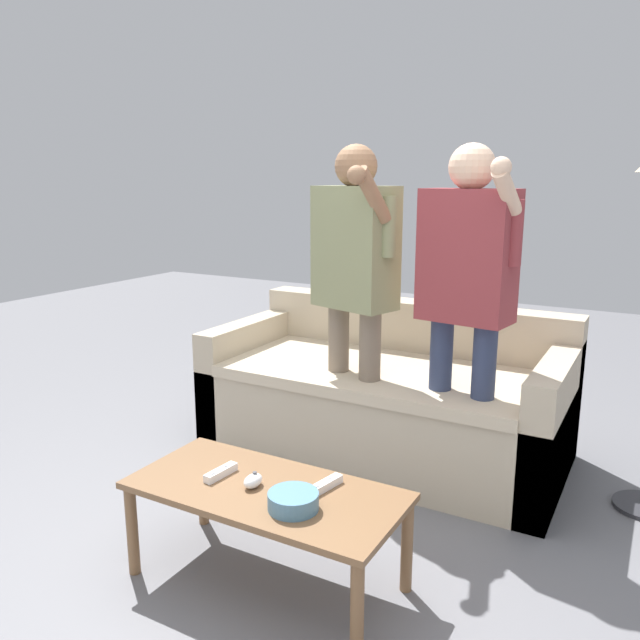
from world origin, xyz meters
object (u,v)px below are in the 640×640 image
coffee_table (266,500)px  game_remote_wand_near (221,473)px  player_center (354,272)px  game_remote_wand_far (325,485)px  snack_bowl (293,501)px  player_right (466,283)px  couch (387,400)px  game_remote_nunchuk (253,481)px

coffee_table → game_remote_wand_near: 0.21m
player_center → game_remote_wand_far: size_ratio=9.80×
coffee_table → player_center: (-0.15, 1.02, 0.70)m
snack_bowl → game_remote_wand_near: snack_bowl is taller
coffee_table → snack_bowl: bearing=-25.3°
snack_bowl → player_right: (0.24, 1.09, 0.62)m
game_remote_wand_near → couch: bearing=84.8°
snack_bowl → game_remote_nunchuk: 0.22m
snack_bowl → game_remote_nunchuk: snack_bowl is taller
game_remote_nunchuk → player_center: bearing=95.9°
snack_bowl → game_remote_wand_near: size_ratio=1.14×
player_center → couch: bearing=76.1°
game_remote_wand_far → snack_bowl: bearing=-98.5°
couch → game_remote_nunchuk: bearing=-88.4°
snack_bowl → game_remote_nunchuk: (-0.21, 0.06, -0.01)m
couch → player_center: bearing=-103.9°
player_center → game_remote_wand_near: player_center is taller
game_remote_nunchuk → game_remote_wand_far: bearing=25.9°
couch → player_right: size_ratio=1.15×
snack_bowl → game_remote_wand_far: snack_bowl is taller
couch → game_remote_wand_far: (0.27, -1.21, 0.10)m
player_center → game_remote_wand_far: bearing=-69.5°
game_remote_wand_near → game_remote_wand_far: (0.39, 0.11, -0.00)m
coffee_table → snack_bowl: (0.17, -0.08, 0.08)m
snack_bowl → game_remote_wand_far: 0.18m
coffee_table → game_remote_nunchuk: size_ratio=11.57×
player_right → snack_bowl: bearing=-102.6°
player_center → player_right: 0.56m
coffee_table → game_remote_wand_far: size_ratio=6.05×
coffee_table → game_remote_wand_far: (0.20, 0.10, 0.06)m
game_remote_nunchuk → game_remote_wand_near: size_ratio=0.57×
player_center → game_remote_wand_far: 1.17m
player_right → game_remote_wand_near: bearing=-120.9°
player_right → game_remote_wand_near: size_ratio=10.60×
coffee_table → snack_bowl: snack_bowl is taller
snack_bowl → game_remote_wand_near: (-0.37, 0.07, -0.01)m
coffee_table → game_remote_nunchuk: (-0.04, -0.02, 0.07)m
couch → player_right: (0.49, -0.30, 0.73)m
snack_bowl → player_center: player_center is taller
game_remote_wand_near → game_remote_wand_far: size_ratio=0.92×
player_right → game_remote_wand_near: 1.35m
snack_bowl → player_center: (-0.32, 1.10, 0.62)m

